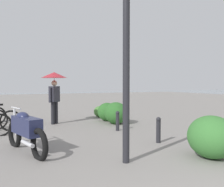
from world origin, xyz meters
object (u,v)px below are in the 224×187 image
lamppost (126,18)px  motorcycle (26,131)px  pedestrian (54,83)px  bollard_near (158,129)px  bollard_mid (118,120)px

lamppost → motorcycle: lamppost is taller
pedestrian → bollard_near: bearing=-156.2°
bollard_mid → bollard_near: bearing=-172.8°
pedestrian → bollard_near: 4.80m
lamppost → bollard_mid: bearing=-23.7°
motorcycle → bollard_mid: 3.37m
motorcycle → bollard_near: bearing=-100.2°
motorcycle → bollard_mid: motorcycle is taller
lamppost → bollard_near: 3.18m
lamppost → motorcycle: 3.40m
lamppost → motorcycle: (1.67, 1.75, -2.40)m
motorcycle → pedestrian: 4.08m
bollard_near → motorcycle: bearing=79.8°
bollard_near → pedestrian: bearing=23.8°
motorcycle → pedestrian: size_ratio=1.05×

